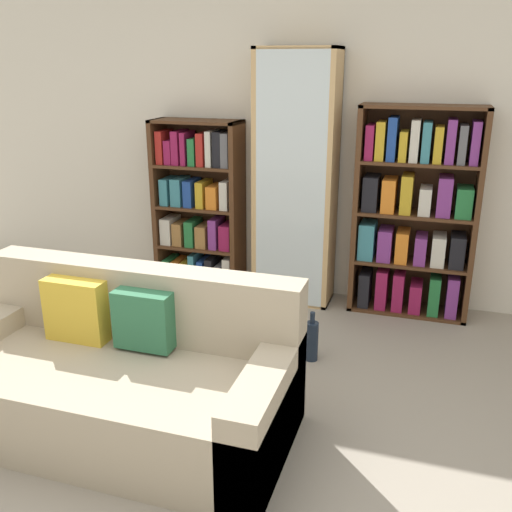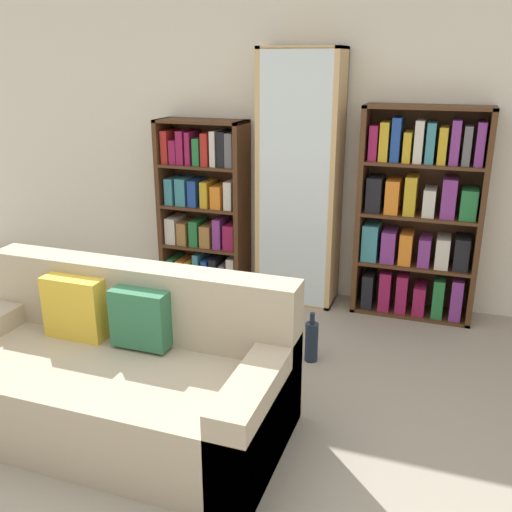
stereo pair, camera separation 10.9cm
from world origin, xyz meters
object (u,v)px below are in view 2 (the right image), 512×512
(display_cabinet, at_px, (300,181))
(wine_bottle, at_px, (311,341))
(bookshelf_left, at_px, (204,208))
(bookshelf_right, at_px, (418,217))
(couch, at_px, (116,376))

(display_cabinet, distance_m, wine_bottle, 1.39)
(bookshelf_left, height_order, bookshelf_right, bookshelf_right)
(display_cabinet, xyz_separation_m, wine_bottle, (0.38, -1.01, -0.87))
(display_cabinet, bearing_deg, bookshelf_right, 0.97)
(wine_bottle, bearing_deg, bookshelf_left, 140.25)
(bookshelf_right, bearing_deg, display_cabinet, -179.03)
(couch, relative_size, bookshelf_right, 1.16)
(bookshelf_left, xyz_separation_m, display_cabinet, (0.86, -0.02, 0.30))
(bookshelf_left, xyz_separation_m, wine_bottle, (1.24, -1.03, -0.57))
(bookshelf_right, bearing_deg, wine_bottle, -118.47)
(couch, xyz_separation_m, bookshelf_left, (-0.39, 2.07, 0.42))
(couch, xyz_separation_m, wine_bottle, (0.84, 1.04, -0.15))
(couch, xyz_separation_m, bookshelf_right, (1.40, 2.07, 0.50))
(bookshelf_left, distance_m, wine_bottle, 1.71)
(bookshelf_left, relative_size, bookshelf_right, 0.90)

